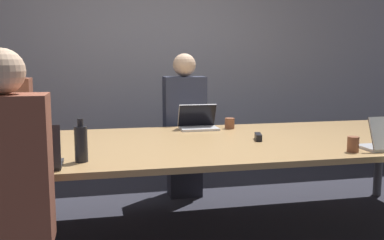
% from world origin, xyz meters
% --- Properties ---
extents(ground_plane, '(24.00, 24.00, 0.00)m').
position_xyz_m(ground_plane, '(0.00, 0.00, 0.00)').
color(ground_plane, '#2D2D38').
extents(curtain_wall, '(12.00, 0.06, 2.80)m').
position_xyz_m(curtain_wall, '(0.00, 2.05, 1.40)').
color(curtain_wall, '#9999A3').
rests_on(curtain_wall, ground_plane).
extents(conference_table, '(4.53, 1.50, 0.74)m').
position_xyz_m(conference_table, '(0.00, 0.00, 0.70)').
color(conference_table, tan).
rests_on(conference_table, ground_plane).
extents(person_far_left, '(0.40, 0.24, 1.39)m').
position_xyz_m(person_far_left, '(-1.43, 0.96, 0.67)').
color(person_far_left, '#2D2D38').
rests_on(person_far_left, ground_plane).
extents(cup_far_left, '(0.09, 0.09, 0.08)m').
position_xyz_m(cup_far_left, '(-1.18, 0.51, 0.78)').
color(cup_far_left, '#232328').
rests_on(cup_far_left, conference_table).
extents(bottle_far_left, '(0.08, 0.08, 0.20)m').
position_xyz_m(bottle_far_left, '(-1.17, 0.42, 0.83)').
color(bottle_far_left, black).
rests_on(bottle_far_left, conference_table).
extents(laptop_far_center, '(0.34, 0.23, 0.22)m').
position_xyz_m(laptop_far_center, '(0.22, 0.56, 0.81)').
color(laptop_far_center, silver).
rests_on(laptop_far_center, conference_table).
extents(person_far_center, '(0.40, 0.24, 1.41)m').
position_xyz_m(person_far_center, '(0.19, 1.00, 0.69)').
color(person_far_center, '#2D2D38').
rests_on(person_far_center, ground_plane).
extents(cup_far_center, '(0.09, 0.09, 0.09)m').
position_xyz_m(cup_far_center, '(0.51, 0.53, 0.79)').
color(cup_far_center, brown).
rests_on(cup_far_center, conference_table).
extents(cup_near_right, '(0.08, 0.08, 0.10)m').
position_xyz_m(cup_near_right, '(1.01, -0.59, 0.79)').
color(cup_near_right, brown).
rests_on(cup_near_right, conference_table).
extents(laptop_near_left, '(0.36, 0.25, 0.26)m').
position_xyz_m(laptop_near_left, '(-1.03, -0.62, 0.82)').
color(laptop_near_left, '#333338').
rests_on(laptop_near_left, conference_table).
extents(person_near_left, '(0.40, 0.24, 1.41)m').
position_xyz_m(person_near_left, '(-1.08, -0.95, 0.69)').
color(person_near_left, '#2D2D38').
rests_on(person_near_left, ground_plane).
extents(bottle_near_left, '(0.08, 0.08, 0.26)m').
position_xyz_m(bottle_near_left, '(-0.75, -0.49, 0.85)').
color(bottle_near_left, black).
rests_on(bottle_near_left, conference_table).
extents(stapler, '(0.08, 0.16, 0.05)m').
position_xyz_m(stapler, '(0.55, -0.05, 0.77)').
color(stapler, black).
rests_on(stapler, conference_table).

